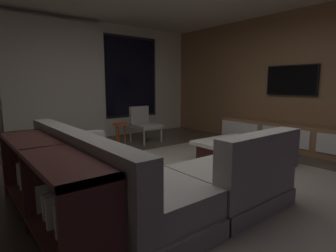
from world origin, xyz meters
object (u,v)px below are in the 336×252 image
Objects in this scene: side_stool at (120,127)px; console_table_behind_couch at (46,183)px; mounted_tv at (291,80)px; accent_chair_near_window at (143,122)px; coffee_table at (240,152)px; media_console at (293,138)px; sectional_couch at (142,178)px; book_stack_on_coffee_table at (239,141)px.

console_table_behind_couch reaches higher than side_stool.
accent_chair_near_window is at bearing 130.49° from mounted_tv.
side_stool is (-0.83, 2.43, 0.19)m from coffee_table.
media_console reaches higher than side_stool.
coffee_table is at bearing -175.90° from mounted_tv.
side_stool reaches higher than coffee_table.
sectional_couch is 0.81× the size of media_console.
side_stool is 0.45× the size of mounted_tv.
mounted_tv reaches higher than coffee_table.
media_console is at bearing -2.79° from coffee_table.
console_table_behind_couch is (-4.70, -0.27, -0.93)m from mounted_tv.
coffee_table is at bearing 2.74° from console_table_behind_couch.
coffee_table is 1.14× the size of mounted_tv.
side_stool is at bearing 65.57° from sectional_couch.
side_stool reaches higher than book_stack_on_coffee_table.
coffee_table is at bearing 7.56° from sectional_couch.
book_stack_on_coffee_table is 0.08× the size of media_console.
side_stool is 3.58m from mounted_tv.
coffee_table is (2.06, 0.27, -0.10)m from sectional_couch.
side_stool is (-0.68, 2.51, -0.03)m from book_stack_on_coffee_table.
book_stack_on_coffee_table is at bearing -173.81° from mounted_tv.
coffee_table is 4.86× the size of book_stack_on_coffee_table.
accent_chair_near_window is 0.37× the size of console_table_behind_couch.
accent_chair_near_window is 3.75m from console_table_behind_couch.
book_stack_on_coffee_table reaches higher than coffee_table.
accent_chair_near_window is at bearing 92.24° from book_stack_on_coffee_table.
sectional_couch is 1.19× the size of console_table_behind_couch.
book_stack_on_coffee_table is (1.91, 0.19, 0.11)m from sectional_couch.
mounted_tv is at bearing 6.19° from book_stack_on_coffee_table.
accent_chair_near_window is 3.09m from media_console.
console_table_behind_couch reaches higher than media_console.
media_console is (3.60, 0.20, -0.04)m from sectional_couch.
sectional_couch is 0.93m from console_table_behind_couch.
side_stool is (-0.58, 0.00, -0.06)m from accent_chair_near_window.
mounted_tv reaches higher than media_console.
sectional_couch reaches higher than book_stack_on_coffee_table.
side_stool is at bearing 137.83° from mounted_tv.
sectional_couch is at bearing -8.20° from console_table_behind_couch.
sectional_couch is at bearing -174.20° from book_stack_on_coffee_table.
media_console reaches higher than book_stack_on_coffee_table.
sectional_couch is at bearing -172.44° from coffee_table.
media_console is at bearing 0.86° from console_table_behind_couch.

